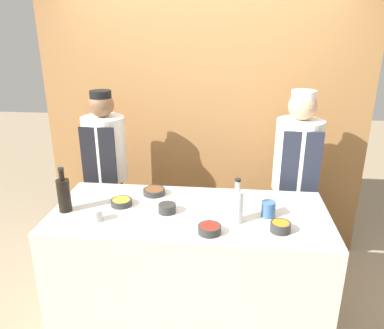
{
  "coord_description": "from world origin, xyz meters",
  "views": [
    {
      "loc": [
        0.26,
        -2.27,
        2.14
      ],
      "look_at": [
        0.0,
        0.16,
        1.24
      ],
      "focal_mm": 35.0,
      "sensor_mm": 36.0,
      "label": 1
    }
  ],
  "objects": [
    {
      "name": "sauce_bowl_brown",
      "position": [
        -0.29,
        0.25,
        0.98
      ],
      "size": [
        0.16,
        0.16,
        0.04
      ],
      "color": "#2D2D2D",
      "rests_on": "counter"
    },
    {
      "name": "ground_plane",
      "position": [
        0.0,
        0.0,
        0.0
      ],
      "size": [
        14.0,
        14.0,
        0.0
      ],
      "primitive_type": "plane",
      "color": "tan"
    },
    {
      "name": "sauce_bowl_white",
      "position": [
        -0.15,
        -0.03,
        0.99
      ],
      "size": [
        0.12,
        0.12,
        0.06
      ],
      "color": "#2D2D2D",
      "rests_on": "counter"
    },
    {
      "name": "bottle_clear",
      "position": [
        0.32,
        -0.11,
        1.08
      ],
      "size": [
        0.08,
        0.08,
        0.3
      ],
      "color": "silver",
      "rests_on": "counter"
    },
    {
      "name": "counter",
      "position": [
        0.0,
        0.0,
        0.48
      ],
      "size": [
        1.88,
        0.81,
        0.96
      ],
      "color": "beige",
      "rests_on": "ground_plane"
    },
    {
      "name": "sauce_bowl_yellow",
      "position": [
        -0.49,
        0.04,
        0.98
      ],
      "size": [
        0.15,
        0.15,
        0.04
      ],
      "color": "#2D2D2D",
      "rests_on": "counter"
    },
    {
      "name": "cup_blue",
      "position": [
        0.53,
        -0.02,
        1.01
      ],
      "size": [
        0.09,
        0.09,
        0.1
      ],
      "color": "#386093",
      "rests_on": "counter"
    },
    {
      "name": "cup_steel",
      "position": [
        -0.58,
        -0.19,
        1.0
      ],
      "size": [
        0.07,
        0.07,
        0.08
      ],
      "color": "#B7B7BC",
      "rests_on": "counter"
    },
    {
      "name": "sauce_bowl_red",
      "position": [
        0.15,
        -0.27,
        0.99
      ],
      "size": [
        0.14,
        0.14,
        0.05
      ],
      "color": "#2D2D2D",
      "rests_on": "counter"
    },
    {
      "name": "chef_right",
      "position": [
        0.82,
        0.71,
        0.91
      ],
      "size": [
        0.38,
        0.38,
        1.68
      ],
      "color": "#28282D",
      "rests_on": "ground_plane"
    },
    {
      "name": "cutting_board",
      "position": [
        0.16,
        0.12,
        0.97
      ],
      "size": [
        0.29,
        0.22,
        0.02
      ],
      "color": "white",
      "rests_on": "counter"
    },
    {
      "name": "bottle_soy",
      "position": [
        -0.84,
        -0.08,
        1.08
      ],
      "size": [
        0.09,
        0.09,
        0.31
      ],
      "color": "black",
      "rests_on": "counter"
    },
    {
      "name": "sauce_bowl_orange",
      "position": [
        0.58,
        -0.21,
        0.99
      ],
      "size": [
        0.13,
        0.13,
        0.06
      ],
      "color": "#2D2D2D",
      "rests_on": "counter"
    },
    {
      "name": "cabinet_wall",
      "position": [
        0.0,
        1.23,
        1.2
      ],
      "size": [
        3.02,
        0.18,
        2.4
      ],
      "color": "olive",
      "rests_on": "ground_plane"
    },
    {
      "name": "chef_left",
      "position": [
        -0.82,
        0.71,
        0.89
      ],
      "size": [
        0.36,
        0.36,
        1.65
      ],
      "color": "#28282D",
      "rests_on": "ground_plane"
    }
  ]
}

